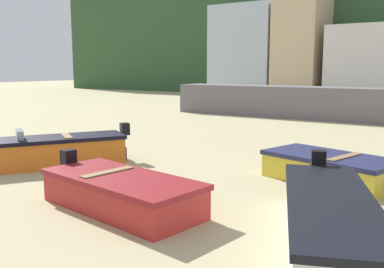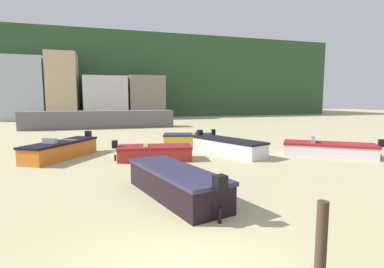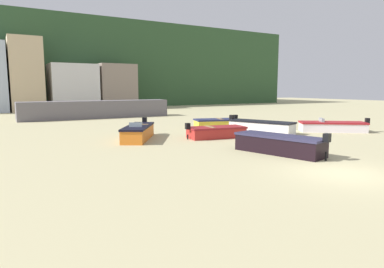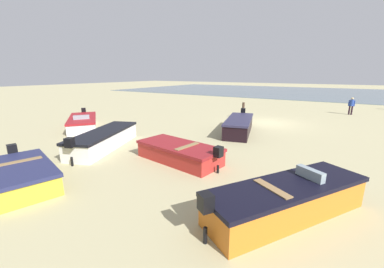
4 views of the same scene
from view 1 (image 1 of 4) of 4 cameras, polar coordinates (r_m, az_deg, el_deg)
name	(u,v)px [view 1 (image 1 of 4)]	position (r m, az deg, el deg)	size (l,w,h in m)	color
harbor_pier	(297,102)	(27.91, 13.79, 4.15)	(16.33, 2.40, 1.95)	slate
townhouse_centre_left	(249,52)	(48.12, 7.54, 10.77)	(6.98, 6.09, 9.70)	#AFBDCF
townhouse_centre	(303,47)	(46.27, 14.57, 11.17)	(4.41, 6.94, 10.54)	#CFB58D
townhouse_centre_right	(369,64)	(44.20, 22.46, 8.63)	(6.89, 6.27, 7.00)	silver
boat_orange_0	(49,151)	(14.40, -18.51, -2.18)	(3.74, 4.81, 1.24)	orange
boat_white_1	(330,222)	(7.94, 17.81, -11.03)	(3.19, 5.19, 1.22)	white
boat_yellow_4	(330,168)	(12.32, 17.85, -4.35)	(3.85, 2.62, 1.08)	gold
boat_red_5	(121,192)	(9.66, -9.44, -7.63)	(4.27, 2.25, 1.07)	#B12A25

